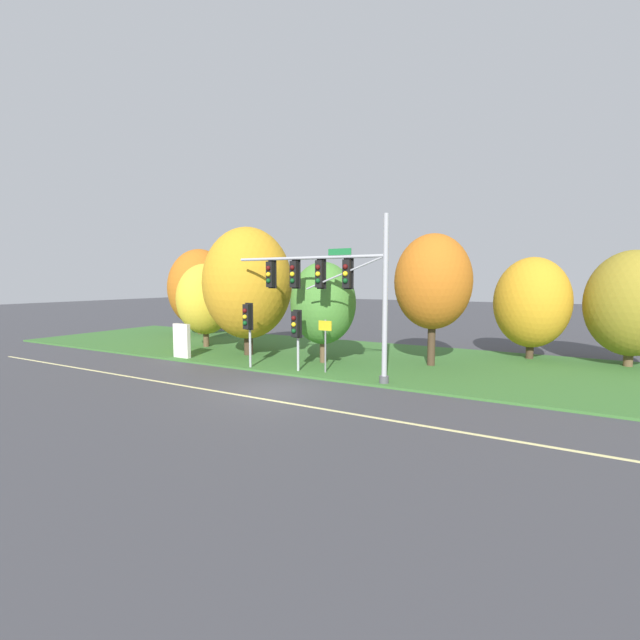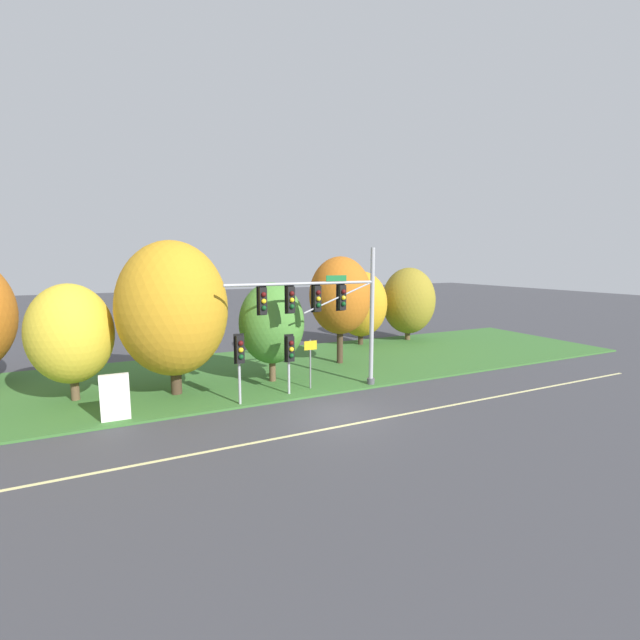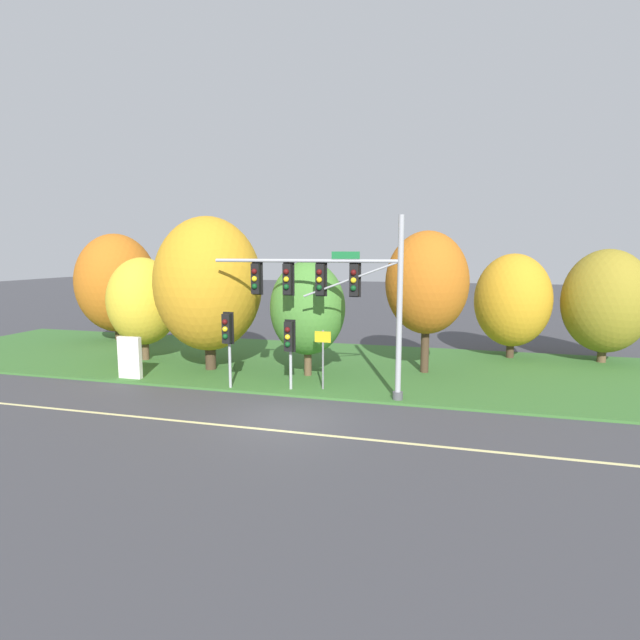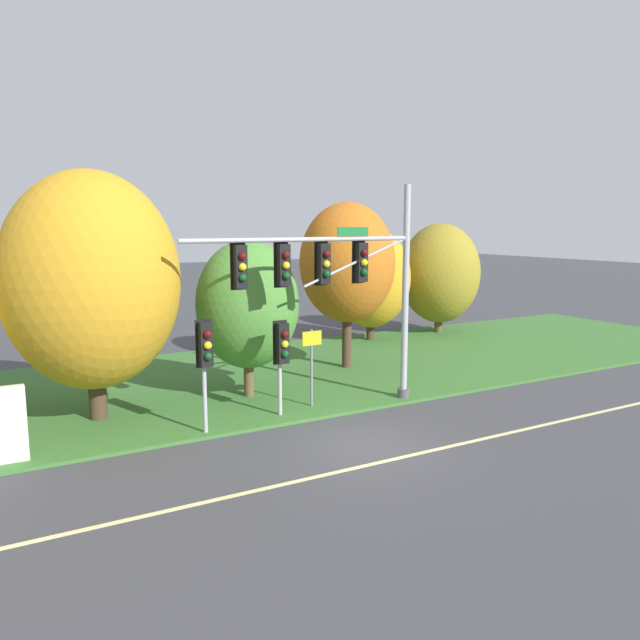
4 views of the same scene
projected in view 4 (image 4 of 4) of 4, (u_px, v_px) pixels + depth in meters
ground_plane at (365, 445)px, 16.74m from camera, size 160.00×160.00×0.00m
lane_stripe at (392, 460)px, 15.71m from camera, size 36.00×0.16×0.01m
grass_verge at (245, 378)px, 23.82m from camera, size 48.00×11.50×0.10m
traffic_signal_mast at (339, 275)px, 19.12m from camera, size 7.77×0.49×7.04m
pedestrian_signal_near_kerb at (282, 348)px, 18.64m from camera, size 0.46×0.55×2.93m
pedestrian_signal_further_along at (205, 351)px, 16.99m from camera, size 0.46×0.55×3.22m
route_sign_post at (312, 357)px, 19.78m from camera, size 0.68×0.08×2.49m
tree_behind_signpost at (91, 281)px, 18.12m from camera, size 5.11×5.11×7.34m
tree_mid_verge at (248, 305)px, 20.74m from camera, size 3.43×3.43×5.28m
tree_tall_centre at (347, 263)px, 24.83m from camera, size 3.83×3.83×6.65m
tree_right_far at (371, 278)px, 31.02m from camera, size 3.96×3.96×5.59m
tree_furthest_back at (440, 273)px, 33.23m from camera, size 4.24×4.24×5.82m
info_kiosk at (2, 426)px, 15.11m from camera, size 1.10×0.24×1.90m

